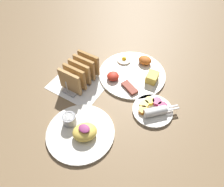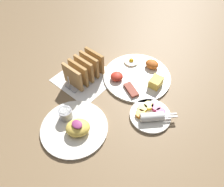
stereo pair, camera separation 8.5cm
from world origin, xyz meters
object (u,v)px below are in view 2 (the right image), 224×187
plate_foreground (74,126)px  plate_breakfast (138,76)px  plate_condiments (151,115)px  toast_rack (84,70)px

plate_foreground → plate_breakfast: bearing=86.4°
plate_condiments → plate_foreground: (-0.18, -0.22, 0.00)m
plate_breakfast → toast_rack: size_ratio=1.60×
plate_condiments → plate_foreground: size_ratio=0.67×
plate_condiments → toast_rack: bearing=-177.1°
plate_breakfast → plate_foreground: size_ratio=1.20×
plate_foreground → toast_rack: size_ratio=1.34×
plate_breakfast → plate_foreground: plate_foreground is taller
plate_breakfast → plate_foreground: bearing=-93.6°
plate_breakfast → plate_condiments: size_ratio=1.78×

